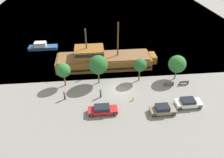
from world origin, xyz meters
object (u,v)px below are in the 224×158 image
at_px(parked_car_curb_front, 163,109).
at_px(parked_car_curb_rear, 188,103).
at_px(parked_car_curb_mid, 102,110).
at_px(pedestrian_walking_near, 64,95).
at_px(pirate_ship, 102,60).
at_px(moored_boat_dockside, 42,47).
at_px(pedestrian_walking_far, 101,93).
at_px(bench_promenade_east, 184,82).
at_px(bench_promenade_west, 169,84).
at_px(fire_hydrant, 133,98).

xyz_separation_m(parked_car_curb_front, parked_car_curb_rear, (4.61, 1.20, -0.01)).
relative_size(parked_car_curb_mid, pedestrian_walking_near, 2.77).
distance_m(parked_car_curb_front, parked_car_curb_rear, 4.76).
xyz_separation_m(pirate_ship, parked_car_curb_mid, (-0.89, -14.49, -0.91)).
bearing_deg(parked_car_curb_rear, parked_car_curb_mid, -178.88).
bearing_deg(parked_car_curb_front, parked_car_curb_rear, 14.57).
bearing_deg(parked_car_curb_front, pedestrian_walking_near, 162.14).
bearing_deg(moored_boat_dockside, pirate_ship, -35.05).
height_order(moored_boat_dockside, pedestrian_walking_near, moored_boat_dockside).
bearing_deg(pedestrian_walking_far, pirate_ship, 84.81).
relative_size(parked_car_curb_rear, pedestrian_walking_far, 2.52).
bearing_deg(pedestrian_walking_near, bench_promenade_east, 5.92).
height_order(moored_boat_dockside, parked_car_curb_front, moored_boat_dockside).
relative_size(pirate_ship, moored_boat_dockside, 3.05).
bearing_deg(parked_car_curb_rear, pedestrian_walking_near, 169.32).
relative_size(pirate_ship, bench_promenade_west, 11.78).
xyz_separation_m(moored_boat_dockside, parked_car_curb_rear, (27.07, -24.06, 0.04)).
xyz_separation_m(moored_boat_dockside, pedestrian_walking_far, (13.08, -20.31, 0.19)).
bearing_deg(parked_car_curb_rear, pirate_ship, 132.53).
bearing_deg(bench_promenade_west, pirate_ship, 144.83).
relative_size(pedestrian_walking_near, pedestrian_walking_far, 0.99).
distance_m(moored_boat_dockside, bench_promenade_east, 33.95).
relative_size(fire_hydrant, pedestrian_walking_far, 0.46).
bearing_deg(parked_car_curb_mid, pirate_ship, 86.48).
bearing_deg(fire_hydrant, bench_promenade_west, 25.75).
height_order(moored_boat_dockside, bench_promenade_west, moored_boat_dockside).
bearing_deg(fire_hydrant, pedestrian_walking_far, 165.73).
distance_m(bench_promenade_east, bench_promenade_west, 2.96).
relative_size(pirate_ship, pedestrian_walking_near, 12.54).
height_order(pedestrian_walking_near, pedestrian_walking_far, pedestrian_walking_far).
bearing_deg(moored_boat_dockside, bench_promenade_east, -32.03).
relative_size(parked_car_curb_rear, bench_promenade_west, 2.38).
xyz_separation_m(pirate_ship, parked_car_curb_rear, (13.04, -14.22, -0.89)).
distance_m(bench_promenade_east, pedestrian_walking_far, 15.88).
xyz_separation_m(parked_car_curb_rear, fire_hydrant, (-8.55, 2.37, -0.29)).
distance_m(pirate_ship, parked_car_curb_mid, 14.55).
bearing_deg(parked_car_curb_rear, moored_boat_dockside, 138.37).
distance_m(parked_car_curb_front, parked_car_curb_mid, 9.37).
relative_size(parked_car_curb_rear, fire_hydrant, 5.50).
distance_m(bench_promenade_west, pedestrian_walking_far, 12.94).
relative_size(parked_car_curb_front, bench_promenade_west, 2.25).
bearing_deg(pirate_ship, moored_boat_dockside, 144.95).
bearing_deg(bench_promenade_west, parked_car_curb_front, -115.42).
distance_m(moored_boat_dockside, parked_car_curb_mid, 27.65).
relative_size(parked_car_curb_mid, bench_promenade_east, 2.74).
xyz_separation_m(parked_car_curb_rear, bench_promenade_west, (-1.24, 5.90, -0.26)).
distance_m(bench_promenade_east, pedestrian_walking_near, 21.93).
relative_size(fire_hydrant, bench_promenade_west, 0.43).
height_order(parked_car_curb_front, pedestrian_walking_near, pedestrian_walking_near).
bearing_deg(pedestrian_walking_near, parked_car_curb_front, -17.86).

